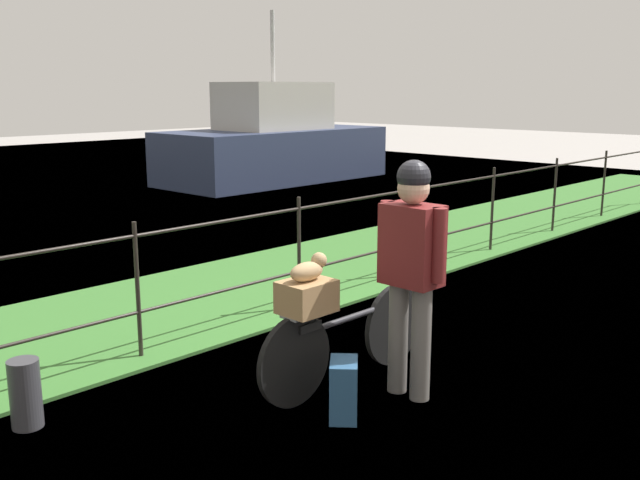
{
  "coord_description": "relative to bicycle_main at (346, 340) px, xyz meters",
  "views": [
    {
      "loc": [
        -4.75,
        -2.68,
        2.15
      ],
      "look_at": [
        -0.5,
        1.4,
        0.9
      ],
      "focal_mm": 40.18,
      "sensor_mm": 36.0,
      "label": 1
    }
  ],
  "objects": [
    {
      "name": "ground_plane",
      "position": [
        1.02,
        -0.63,
        -0.34
      ],
      "size": [
        60.0,
        60.0,
        0.0
      ],
      "primitive_type": "plane",
      "color": "#9E9993"
    },
    {
      "name": "grass_strip",
      "position": [
        1.02,
        2.48,
        -0.33
      ],
      "size": [
        27.0,
        2.4,
        0.03
      ],
      "primitive_type": "cube",
      "color": "#38702D",
      "rests_on": "ground"
    },
    {
      "name": "iron_fence",
      "position": [
        1.02,
        1.53,
        0.31
      ],
      "size": [
        18.04,
        0.04,
        1.13
      ],
      "color": "#28231E",
      "rests_on": "ground"
    },
    {
      "name": "bicycle_main",
      "position": [
        0.0,
        0.0,
        0.0
      ],
      "size": [
        1.73,
        0.16,
        0.65
      ],
      "color": "black",
      "rests_on": "ground"
    },
    {
      "name": "wooden_crate",
      "position": [
        -0.4,
        0.0,
        0.41
      ],
      "size": [
        0.36,
        0.29,
        0.22
      ],
      "primitive_type": "cube",
      "rotation": [
        0.0,
        0.0,
        -0.01
      ],
      "color": "#A87F51",
      "rests_on": "bicycle_main"
    },
    {
      "name": "terrier_dog",
      "position": [
        -0.38,
        0.0,
        0.6
      ],
      "size": [
        0.32,
        0.14,
        0.18
      ],
      "color": "tan",
      "rests_on": "wooden_crate"
    },
    {
      "name": "cyclist_person",
      "position": [
        0.17,
        -0.45,
        0.66
      ],
      "size": [
        0.26,
        0.54,
        1.68
      ],
      "color": "slate",
      "rests_on": "ground"
    },
    {
      "name": "backpack_on_paving",
      "position": [
        -0.43,
        -0.36,
        -0.14
      ],
      "size": [
        0.33,
        0.32,
        0.4
      ],
      "primitive_type": "cube",
      "rotation": [
        0.0,
        0.0,
        3.85
      ],
      "color": "#28517A",
      "rests_on": "ground"
    },
    {
      "name": "mooring_bollard",
      "position": [
        -1.94,
        1.03,
        -0.12
      ],
      "size": [
        0.2,
        0.2,
        0.46
      ],
      "primitive_type": "cylinder",
      "color": "#38383D",
      "rests_on": "ground"
    },
    {
      "name": "moored_boat_near",
      "position": [
        7.77,
        9.22,
        0.51
      ],
      "size": [
        5.51,
        2.46,
        3.89
      ],
      "color": "#2D3856",
      "rests_on": "ground"
    }
  ]
}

